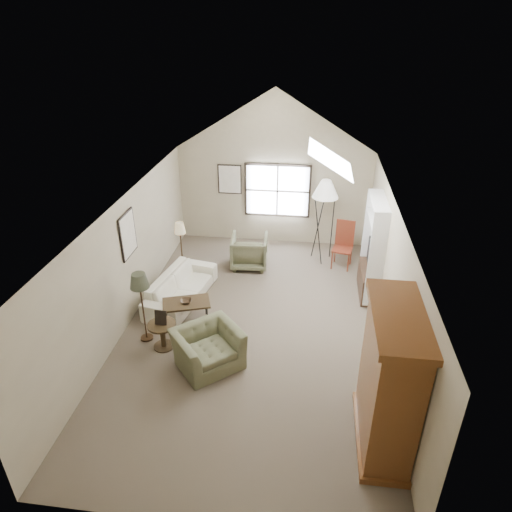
# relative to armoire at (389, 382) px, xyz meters

# --- Properties ---
(room_shell) EXTENTS (5.01, 8.01, 4.00)m
(room_shell) POSITION_rel_armoire_xyz_m (-2.18, 2.40, 2.11)
(room_shell) COLOR brown
(room_shell) RESTS_ON ground
(window) EXTENTS (1.72, 0.08, 1.42)m
(window) POSITION_rel_armoire_xyz_m (-2.08, 6.36, 0.35)
(window) COLOR black
(window) RESTS_ON room_shell
(skylight) EXTENTS (0.80, 1.20, 0.52)m
(skylight) POSITION_rel_armoire_xyz_m (-0.88, 3.30, 2.12)
(skylight) COLOR white
(skylight) RESTS_ON room_shell
(wall_art) EXTENTS (1.97, 3.71, 0.88)m
(wall_art) POSITION_rel_armoire_xyz_m (-4.06, 4.34, 0.63)
(wall_art) COLOR black
(wall_art) RESTS_ON room_shell
(armoire) EXTENTS (0.60, 1.50, 2.20)m
(armoire) POSITION_rel_armoire_xyz_m (0.00, 0.00, 0.00)
(armoire) COLOR brown
(armoire) RESTS_ON ground
(tv_alcove) EXTENTS (0.32, 1.30, 2.10)m
(tv_alcove) POSITION_rel_armoire_xyz_m (0.16, 4.00, 0.05)
(tv_alcove) COLOR white
(tv_alcove) RESTS_ON ground
(media_console) EXTENTS (0.34, 1.18, 0.60)m
(media_console) POSITION_rel_armoire_xyz_m (0.14, 4.00, -0.80)
(media_console) COLOR #382316
(media_console) RESTS_ON ground
(tv_panel) EXTENTS (0.05, 0.90, 0.55)m
(tv_panel) POSITION_rel_armoire_xyz_m (0.14, 4.00, -0.18)
(tv_panel) COLOR black
(tv_panel) RESTS_ON media_console
(sofa) EXTENTS (1.19, 2.21, 0.61)m
(sofa) POSITION_rel_armoire_xyz_m (-3.86, 3.21, -0.80)
(sofa) COLOR #EDE6CD
(sofa) RESTS_ON ground
(armchair_near) EXTENTS (1.43, 1.42, 0.70)m
(armchair_near) POSITION_rel_armoire_xyz_m (-2.82, 1.26, -0.75)
(armchair_near) COLOR #5F5E42
(armchair_near) RESTS_ON ground
(armchair_far) EXTENTS (0.90, 0.93, 0.79)m
(armchair_far) POSITION_rel_armoire_xyz_m (-2.62, 4.90, -0.70)
(armchair_far) COLOR #5C5D41
(armchair_far) RESTS_ON ground
(coffee_table) EXTENTS (1.03, 0.78, 0.47)m
(coffee_table) POSITION_rel_armoire_xyz_m (-3.52, 2.43, -0.87)
(coffee_table) COLOR #3E2D19
(coffee_table) RESTS_ON ground
(bowl) EXTENTS (0.28, 0.28, 0.05)m
(bowl) POSITION_rel_armoire_xyz_m (-3.52, 2.43, -0.60)
(bowl) COLOR #372516
(bowl) RESTS_ON coffee_table
(side_table) EXTENTS (0.61, 0.61, 0.52)m
(side_table) POSITION_rel_armoire_xyz_m (-3.76, 1.61, -0.84)
(side_table) COLOR #372916
(side_table) RESTS_ON ground
(side_chair) EXTENTS (0.54, 0.54, 1.16)m
(side_chair) POSITION_rel_armoire_xyz_m (-0.38, 5.14, -0.52)
(side_chair) COLOR maroon
(side_chair) RESTS_ON ground
(tripod_lamp) EXTENTS (0.67, 0.67, 2.13)m
(tripod_lamp) POSITION_rel_armoire_xyz_m (-0.87, 5.45, -0.04)
(tripod_lamp) COLOR silver
(tripod_lamp) RESTS_ON ground
(dark_lamp) EXTENTS (0.41, 0.41, 1.46)m
(dark_lamp) POSITION_rel_armoire_xyz_m (-4.16, 1.81, -0.37)
(dark_lamp) COLOR #2A2D20
(dark_lamp) RESTS_ON ground
(tan_lamp) EXTENTS (0.31, 0.31, 1.31)m
(tan_lamp) POSITION_rel_armoire_xyz_m (-4.16, 4.41, -0.45)
(tan_lamp) COLOR tan
(tan_lamp) RESTS_ON ground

